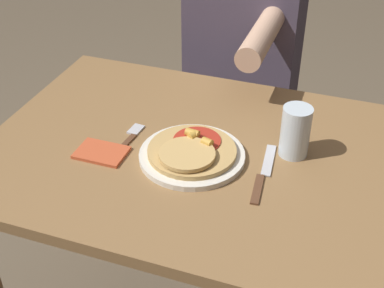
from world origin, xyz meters
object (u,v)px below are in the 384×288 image
drinking_glass (295,132)px  person_diner (243,59)px  plate (192,156)px  knife (263,174)px  pizza (191,151)px  dining_table (200,193)px  fork (127,141)px

drinking_glass → person_diner: size_ratio=0.10×
plate → person_diner: bearing=94.2°
knife → person_diner: 0.71m
knife → pizza: bearing=179.2°
dining_table → pizza: size_ratio=4.98×
plate → pizza: 0.02m
plate → knife: 0.17m
pizza → knife: 0.17m
knife → fork: bearing=177.1°
plate → knife: (0.17, -0.01, -0.00)m
pizza → plate: bearing=90.4°
dining_table → drinking_glass: drinking_glass is taller
fork → knife: size_ratio=0.80×
plate → drinking_glass: drinking_glass is taller
drinking_glass → dining_table: bearing=-163.8°
plate → person_diner: 0.67m
dining_table → fork: (-0.18, -0.02, 0.14)m
dining_table → knife: bearing=-14.3°
plate → pizza: size_ratio=1.19×
dining_table → person_diner: 0.63m
drinking_glass → person_diner: (-0.27, 0.57, -0.12)m
plate → drinking_glass: (0.22, 0.10, 0.06)m
fork → dining_table: bearing=7.6°
plate → fork: 0.17m
dining_table → fork: 0.23m
dining_table → drinking_glass: (0.21, 0.06, 0.20)m
dining_table → pizza: bearing=-102.4°
knife → drinking_glass: size_ratio=1.78×
fork → knife: bearing=-2.9°
pizza → fork: (-0.17, 0.02, -0.02)m
person_diner → plate: bearing=-85.8°
pizza → person_diner: 0.67m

